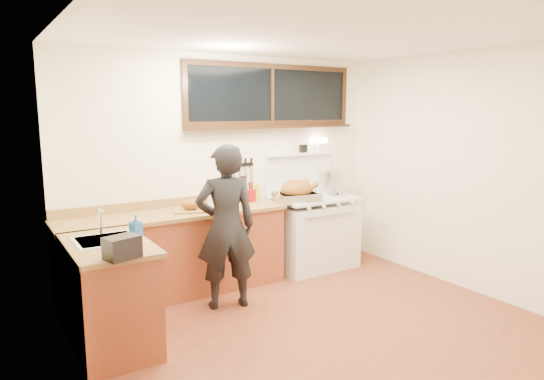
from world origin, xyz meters
TOP-DOWN VIEW (x-y plane):
  - ground_plane at (0.00, 0.00)m, footprint 4.00×3.50m
  - room_shell at (0.00, 0.00)m, footprint 4.10×3.60m
  - counter_back at (-0.80, 1.45)m, footprint 2.44×0.64m
  - counter_left at (-1.70, 0.62)m, footprint 0.64×1.09m
  - sink_unit at (-1.68, 0.70)m, footprint 0.50×0.45m
  - vintage_stove at (1.00, 1.41)m, footprint 1.02×0.74m
  - back_window at (0.60, 1.72)m, footprint 2.32×0.13m
  - left_doorway at (-1.99, -0.55)m, footprint 0.02×1.04m
  - knife_strip at (0.10, 1.73)m, footprint 0.46×0.03m
  - man at (-0.49, 0.85)m, footprint 0.68×0.54m
  - soap_bottle at (-1.43, 0.69)m, footprint 0.11×0.11m
  - toaster at (-1.70, 0.12)m, footprint 0.28×0.23m
  - cutting_board at (-0.63, 1.40)m, footprint 0.43×0.38m
  - roast_turkey at (0.67, 1.28)m, footprint 0.56×0.46m
  - stockpot at (1.44, 1.60)m, footprint 0.38×0.38m
  - saucepan at (0.94, 1.52)m, footprint 0.17×0.29m
  - pot_lid at (1.31, 1.30)m, footprint 0.29×0.29m
  - coffee_tin at (0.19, 1.54)m, footprint 0.11×0.10m
  - pitcher at (-0.30, 1.62)m, footprint 0.11×0.11m
  - bottle_cluster at (0.12, 1.63)m, footprint 0.41×0.07m

SIDE VIEW (x-z plane):
  - ground_plane at x=0.00m, z-range -0.02..0.00m
  - counter_left at x=-1.70m, z-range 0.00..0.90m
  - counter_back at x=-0.80m, z-range -0.05..0.95m
  - vintage_stove at x=1.00m, z-range -0.34..1.27m
  - man at x=-0.49m, z-range 0.00..1.65m
  - sink_unit at x=-1.68m, z-range 0.66..1.03m
  - pot_lid at x=1.31m, z-range 0.89..0.93m
  - cutting_board at x=-0.63m, z-range 0.89..1.02m
  - saucepan at x=0.94m, z-range 0.90..1.03m
  - coffee_tin at x=0.19m, z-range 0.90..1.04m
  - pitcher at x=-0.30m, z-range 0.90..1.05m
  - toaster at x=-1.70m, z-range 0.90..1.07m
  - soap_bottle at x=-1.43m, z-range 0.90..1.09m
  - roast_turkey at x=0.67m, z-range 0.87..1.14m
  - bottle_cluster at x=0.12m, z-range 0.88..1.18m
  - stockpot at x=1.44m, z-range 0.90..1.18m
  - left_doorway at x=-1.99m, z-range 0.00..2.17m
  - knife_strip at x=0.10m, z-range 1.17..1.45m
  - room_shell at x=0.00m, z-range 0.32..2.97m
  - back_window at x=0.60m, z-range 1.68..2.45m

